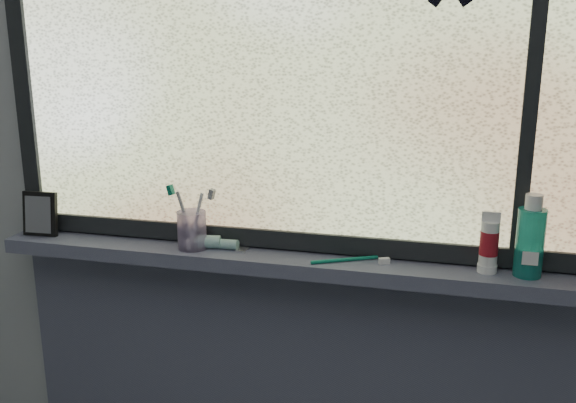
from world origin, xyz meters
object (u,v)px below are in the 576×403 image
Objects in this scene: vanity_mirror at (40,214)px; toothbrush_cup at (192,230)px; mouthwash_bottle at (531,236)px; cream_tube at (489,240)px.

vanity_mirror is 0.48m from toothbrush_cup.
mouthwash_bottle is 1.53× the size of cream_tube.
vanity_mirror is at bearing 179.68° from toothbrush_cup.
vanity_mirror is 1.26m from cream_tube.
cream_tube is (0.78, 0.01, 0.03)m from toothbrush_cup.
toothbrush_cup is 0.78m from cream_tube.
cream_tube is (1.26, 0.01, 0.02)m from vanity_mirror.
mouthwash_bottle is 0.10m from cream_tube.
toothbrush_cup is at bearing -3.45° from vanity_mirror.
cream_tube reaches higher than vanity_mirror.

